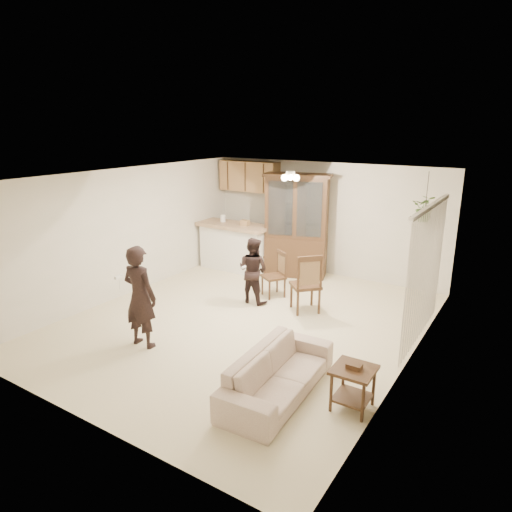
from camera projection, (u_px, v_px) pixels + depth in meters
The scene contains 23 objects.
floor at pixel (244, 322), 7.89m from camera, with size 6.50×6.50×0.00m, color beige.
ceiling at pixel (243, 176), 7.19m from camera, with size 5.50×6.50×0.02m, color silver.
wall_back at pixel (325, 219), 10.17m from camera, with size 5.50×0.02×2.50m, color silver.
wall_front at pixel (76, 322), 4.91m from camera, with size 5.50×0.02×2.50m, color silver.
wall_left at pixel (128, 232), 8.96m from camera, with size 0.02×6.50×2.50m, color silver.
wall_right at pixel (413, 282), 6.12m from camera, with size 0.02×6.50×2.50m, color silver.
breakfast_bar at pixel (234, 249), 10.61m from camera, with size 1.60×0.55×1.00m, color white.
bar_top at pixel (234, 226), 10.45m from camera, with size 1.75×0.70×0.08m, color tan.
upper_cabinets at pixel (249, 176), 10.77m from camera, with size 1.50×0.34×0.70m, color olive.
vertical_blinds at pixel (425, 274), 6.92m from camera, with size 0.06×2.30×2.10m, color beige, non-canonical shape.
ceiling_fixture at pixel (290, 176), 8.09m from camera, with size 0.36×0.36×0.20m, color #FFEEBF, non-canonical shape.
hanging_plant at pixel (425, 208), 8.13m from camera, with size 0.43×0.37×0.48m, color #3B6327.
plant_cord at pixel (427, 190), 8.04m from camera, with size 0.01×0.01×0.65m, color #29241E.
sofa at pixel (278, 367), 5.71m from camera, with size 1.87×0.73×0.73m, color beige.
adult at pixel (139, 290), 6.82m from camera, with size 0.66×0.43×1.80m, color black.
child at pixel (253, 268), 8.60m from camera, with size 0.66×0.51×1.35m, color black.
china_hutch at pixel (296, 226), 10.04m from camera, with size 1.54×0.94×2.27m.
side_table at pixel (353, 388), 5.43m from camera, with size 0.49×0.49×0.59m.
chair_bar at pixel (260, 261), 10.45m from camera, with size 0.57×0.57×0.95m.
chair_hutch_left at pixel (273, 284), 9.01m from camera, with size 0.56×0.56×0.91m.
chair_hutch_right at pixel (305, 295), 8.29m from camera, with size 0.69×0.69×1.10m.
controller_adult at pixel (119, 277), 6.43m from camera, with size 0.04×0.14×0.04m, color white.
controller_child at pixel (244, 267), 8.33m from camera, with size 0.03×0.11×0.03m, color white.
Camera 1 is at (4.06, -6.01, 3.31)m, focal length 32.00 mm.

